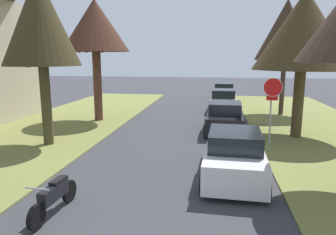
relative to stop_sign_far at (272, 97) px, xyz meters
The scene contains 10 objects.
stop_sign_far is the anchor object (origin of this frame).
street_tree_right_mid_b 3.67m from the stop_sign_far, 48.52° to the left, with size 4.56×4.56×6.85m.
street_tree_right_far 8.93m from the stop_sign_far, 75.76° to the left, with size 3.90×3.90×7.52m.
street_tree_left_mid_b 10.34m from the stop_sign_far, behind, with size 3.23×3.23×7.26m.
street_tree_left_far 10.98m from the stop_sign_far, 155.93° to the left, with size 4.01×4.01×7.17m.
parked_sedan_white 4.52m from the stop_sign_far, 114.48° to the right, with size 2.09×4.47×1.57m.
parked_sedan_black 3.51m from the stop_sign_far, 126.39° to the left, with size 2.09×4.47×1.57m.
parked_sedan_tan 9.43m from the stop_sign_far, 101.19° to the left, with size 2.09×4.47×1.57m.
parked_sedan_green 15.15m from the stop_sign_far, 96.17° to the left, with size 2.09×4.47×1.57m.
parked_motorcycle 9.71m from the stop_sign_far, 131.44° to the right, with size 0.60×2.05×0.97m.
Camera 1 is at (1.60, -1.95, 3.87)m, focal length 33.40 mm.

